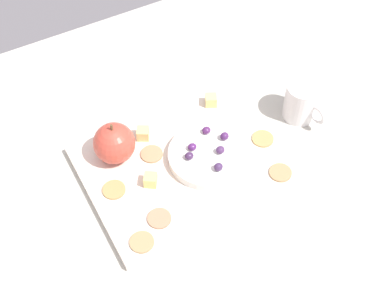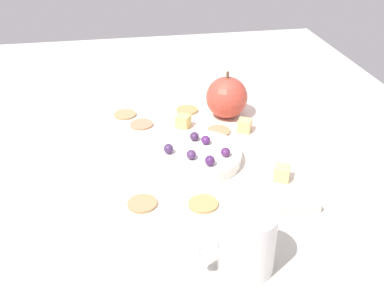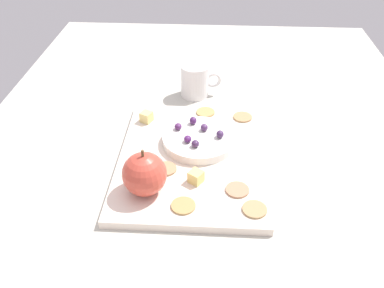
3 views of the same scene
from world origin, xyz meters
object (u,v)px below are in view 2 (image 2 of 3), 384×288
(apple_whole, at_px, (227,97))
(cracker_0, at_px, (142,204))
(grape_5, at_px, (206,140))
(grape_3, at_px, (226,152))
(grape_4, at_px, (168,149))
(cup, at_px, (246,241))
(platter, at_px, (198,151))
(cracker_2, at_px, (142,124))
(grape_1, at_px, (191,155))
(cheese_cube_0, at_px, (245,126))
(cracker_5, at_px, (125,115))
(cracker_1, at_px, (203,204))
(grape_2, at_px, (210,161))
(cheese_cube_2, at_px, (183,121))
(cracker_4, at_px, (219,131))
(serving_dish, at_px, (195,156))
(cheese_cube_1, at_px, (282,173))
(grape_0, at_px, (194,136))
(cracker_3, at_px, (187,110))

(apple_whole, distance_m, cracker_0, 0.31)
(grape_5, bearing_deg, grape_3, -152.26)
(grape_4, height_order, cup, cup)
(platter, relative_size, cracker_2, 8.86)
(grape_1, height_order, grape_3, grape_1)
(grape_4, bearing_deg, cheese_cube_0, -61.23)
(cracker_5, bearing_deg, cracker_0, -178.36)
(cracker_1, bearing_deg, grape_1, -0.08)
(grape_4, bearing_deg, apple_whole, -41.70)
(grape_2, bearing_deg, apple_whole, -20.83)
(cracker_2, xyz_separation_m, grape_5, (-0.12, -0.10, 0.02))
(cracker_0, height_order, cracker_2, same)
(cheese_cube_2, bearing_deg, cracker_2, 75.02)
(apple_whole, xyz_separation_m, cracker_5, (0.04, 0.19, -0.04))
(grape_1, bearing_deg, cheese_cube_2, -4.09)
(cheese_cube_2, height_order, grape_1, grape_1)
(apple_whole, distance_m, cracker_4, 0.08)
(cheese_cube_0, relative_size, cracker_4, 0.54)
(apple_whole, height_order, cup, apple_whole)
(cracker_4, bearing_deg, grape_3, 172.32)
(cheese_cube_2, distance_m, cracker_1, 0.24)
(serving_dish, bearing_deg, cracker_5, 28.81)
(cheese_cube_1, distance_m, cracker_2, 0.29)
(cracker_2, relative_size, cracker_5, 1.00)
(platter, relative_size, grape_5, 22.13)
(apple_whole, xyz_separation_m, cheese_cube_0, (-0.07, -0.02, -0.03))
(grape_1, xyz_separation_m, grape_4, (0.02, 0.03, 0.00))
(cheese_cube_1, bearing_deg, cracker_5, 40.27)
(cracker_0, bearing_deg, grape_1, -46.18)
(grape_0, bearing_deg, cup, -177.12)
(grape_4, xyz_separation_m, cup, (-0.23, -0.06, -0.00))
(cracker_0, xyz_separation_m, grape_4, (0.10, -0.05, 0.02))
(cracker_0, bearing_deg, cup, -138.00)
(cracker_0, relative_size, cracker_5, 1.00)
(apple_whole, height_order, cheese_cube_1, apple_whole)
(cracker_0, xyz_separation_m, cracker_1, (-0.02, -0.08, 0.00))
(cheese_cube_1, height_order, cracker_2, cheese_cube_1)
(platter, distance_m, cracker_4, 0.07)
(cheese_cube_2, height_order, cracker_0, cheese_cube_2)
(cracker_4, xyz_separation_m, grape_5, (-0.07, 0.04, 0.02))
(cracker_0, height_order, cup, cup)
(cracker_1, distance_m, grape_5, 0.14)
(cracker_3, bearing_deg, grape_3, -172.82)
(cracker_3, relative_size, grape_2, 2.50)
(cracker_0, bearing_deg, grape_5, -43.26)
(cracker_0, bearing_deg, grape_3, -60.10)
(grape_2, bearing_deg, cracker_1, 161.43)
(cup, bearing_deg, cracker_1, 14.75)
(cheese_cube_2, xyz_separation_m, cracker_3, (0.07, -0.02, -0.01))
(cracker_2, height_order, grape_3, grape_3)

